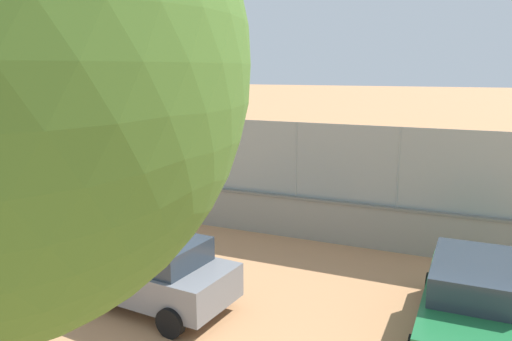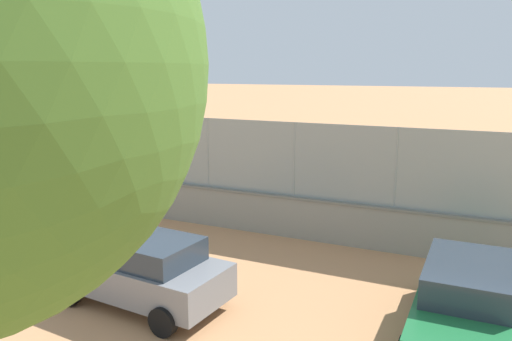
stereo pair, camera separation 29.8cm
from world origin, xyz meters
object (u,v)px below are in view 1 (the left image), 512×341
Objects in this scene: player_foreground_swinging at (320,182)px; spare_ball_by_wall at (104,197)px; player_baseline_waiting at (176,163)px; parked_car_grey at (148,270)px; parked_car_green at (472,300)px; sports_ball at (279,184)px.

player_foreground_swinging is 8.79m from spare_ball_by_wall.
spare_ball_by_wall is (1.23, 3.67, -0.85)m from player_baseline_waiting.
spare_ball_by_wall is at bearing -45.22° from parked_car_grey.
parked_car_green is at bearing 156.72° from spare_ball_by_wall.
player_baseline_waiting reaches higher than spare_ball_by_wall.
player_baseline_waiting is 12.31m from parked_car_grey.
sports_ball is (-6.05, 2.80, 0.14)m from player_baseline_waiting.
sports_ball is at bearing 155.14° from player_baseline_waiting.
player_foreground_swinging is 0.36× the size of parked_car_green.
sports_ball is at bearing -173.21° from spare_ball_by_wall.
player_foreground_swinging is 1.01× the size of player_baseline_waiting.
parked_car_grey is at bearing 10.47° from parked_car_green.
spare_ball_by_wall is at bearing 15.07° from player_foreground_swinging.
spare_ball_by_wall is at bearing 71.51° from player_baseline_waiting.
player_foreground_swinging is at bearing -98.16° from parked_car_grey.
parked_car_grey reaches higher than parked_car_green.
player_foreground_swinging reaches higher than parked_car_green.
sports_ball reaches higher than spare_ball_by_wall.
parked_car_green is (-12.52, 9.59, -0.15)m from player_baseline_waiting.
spare_ball_by_wall is 10.10m from parked_car_grey.
player_foreground_swinging reaches higher than spare_ball_by_wall.
player_foreground_swinging is 0.39× the size of parked_car_grey.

